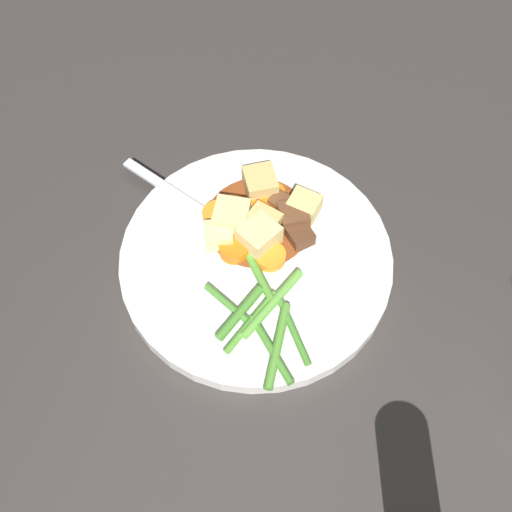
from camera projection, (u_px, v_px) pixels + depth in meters
name	position (u px, v px, depth m)	size (l,w,h in m)	color
ground_plane	(256.00, 265.00, 0.63)	(3.00, 3.00, 0.00)	#383330
dinner_plate	(256.00, 260.00, 0.62)	(0.26, 0.26, 0.02)	white
stew_sauce	(258.00, 222.00, 0.63)	(0.10, 0.10, 0.00)	brown
carrot_slice_0	(233.00, 252.00, 0.61)	(0.03, 0.03, 0.01)	orange
carrot_slice_1	(264.00, 208.00, 0.64)	(0.03, 0.03, 0.01)	orange
carrot_slice_2	(244.00, 234.00, 0.62)	(0.03, 0.03, 0.01)	orange
carrot_slice_3	(269.00, 259.00, 0.61)	(0.03, 0.03, 0.01)	orange
carrot_slice_4	(232.00, 209.00, 0.64)	(0.03, 0.03, 0.01)	orange
carrot_slice_5	(218.00, 215.00, 0.63)	(0.03, 0.03, 0.01)	orange
carrot_slice_6	(274.00, 222.00, 0.63)	(0.03, 0.03, 0.01)	orange
carrot_slice_7	(275.00, 194.00, 0.65)	(0.02, 0.02, 0.01)	orange
potato_chunk_0	(304.00, 206.00, 0.63)	(0.03, 0.03, 0.02)	#E5CC7A
potato_chunk_1	(264.00, 238.00, 0.61)	(0.03, 0.03, 0.03)	#EAD68C
potato_chunk_2	(260.00, 225.00, 0.62)	(0.03, 0.03, 0.03)	#DBBC6B
potato_chunk_3	(232.00, 219.00, 0.62)	(0.03, 0.03, 0.03)	#EAD68C
potato_chunk_4	(260.00, 185.00, 0.64)	(0.03, 0.03, 0.03)	#DBBC6B
potato_chunk_5	(219.00, 236.00, 0.62)	(0.02, 0.03, 0.02)	#EAD68C
meat_chunk_0	(281.00, 205.00, 0.64)	(0.02, 0.02, 0.02)	brown
meat_chunk_1	(299.00, 235.00, 0.62)	(0.03, 0.02, 0.02)	#56331E
meat_chunk_2	(293.00, 216.00, 0.63)	(0.03, 0.03, 0.02)	brown
green_bean_0	(227.00, 303.00, 0.59)	(0.01, 0.01, 0.05)	#4C8E33
green_bean_1	(241.00, 313.00, 0.58)	(0.01, 0.01, 0.06)	#4C8E33
green_bean_2	(294.00, 331.00, 0.57)	(0.01, 0.01, 0.07)	#4C8E33
green_bean_3	(271.00, 349.00, 0.57)	(0.01, 0.01, 0.07)	#4C8E33
green_bean_4	(272.00, 303.00, 0.59)	(0.01, 0.01, 0.08)	#66AD42
green_bean_5	(251.00, 322.00, 0.58)	(0.01, 0.01, 0.07)	#599E38
green_bean_6	(277.00, 345.00, 0.57)	(0.01, 0.01, 0.08)	#599E38
green_bean_7	(260.00, 277.00, 0.60)	(0.01, 0.01, 0.05)	#599E38
fork	(197.00, 208.00, 0.64)	(0.09, 0.17, 0.00)	silver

